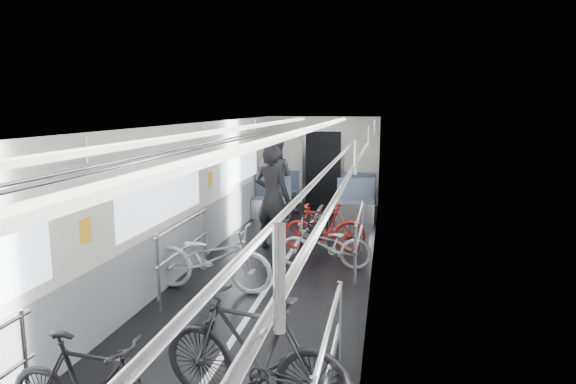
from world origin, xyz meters
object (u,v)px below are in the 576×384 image
(bike_right_far, at_px, (324,227))
(person_seated, at_px, (275,177))
(bike_left_far, at_px, (211,258))
(person_standing, at_px, (272,198))
(bike_right_near, at_px, (254,352))
(bike_right_mid, at_px, (325,245))
(bike_aisle, at_px, (316,229))

(bike_right_far, distance_m, person_seated, 3.36)
(bike_left_far, height_order, person_standing, person_standing)
(bike_right_near, height_order, bike_right_mid, bike_right_near)
(bike_right_near, xyz_separation_m, person_seated, (-1.59, 8.09, 0.40))
(bike_right_far, bearing_deg, bike_left_far, -35.90)
(bike_left_far, height_order, bike_aisle, bike_left_far)
(bike_right_near, bearing_deg, person_seated, -155.83)
(person_standing, distance_m, person_seated, 2.99)
(bike_right_near, height_order, bike_right_far, bike_right_near)
(bike_right_mid, height_order, bike_aisle, bike_aisle)
(bike_right_mid, bearing_deg, bike_right_near, -3.92)
(bike_left_far, bearing_deg, bike_right_near, -151.08)
(bike_right_mid, height_order, person_standing, person_standing)
(bike_left_far, xyz_separation_m, bike_right_far, (1.38, 2.34, -0.03))
(person_seated, bearing_deg, bike_aisle, 124.45)
(bike_left_far, bearing_deg, person_seated, 4.89)
(bike_right_near, relative_size, bike_right_far, 1.20)
(bike_left_far, bearing_deg, bike_aisle, -26.33)
(person_standing, bearing_deg, bike_right_mid, 157.81)
(bike_right_far, relative_size, person_seated, 0.80)
(bike_aisle, bearing_deg, bike_right_mid, -63.38)
(person_standing, xyz_separation_m, person_seated, (-0.60, 2.93, -0.03))
(bike_right_mid, height_order, person_seated, person_seated)
(person_standing, bearing_deg, bike_right_near, 120.04)
(bike_left_far, xyz_separation_m, person_standing, (0.40, 2.34, 0.50))
(bike_aisle, xyz_separation_m, person_standing, (-0.85, 0.10, 0.54))
(bike_aisle, distance_m, person_standing, 1.01)
(bike_aisle, relative_size, person_standing, 0.85)
(bike_left_far, bearing_deg, bike_right_mid, -45.48)
(bike_right_near, bearing_deg, bike_left_far, -140.73)
(bike_right_near, height_order, bike_aisle, bike_right_near)
(bike_left_far, relative_size, bike_right_mid, 1.21)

